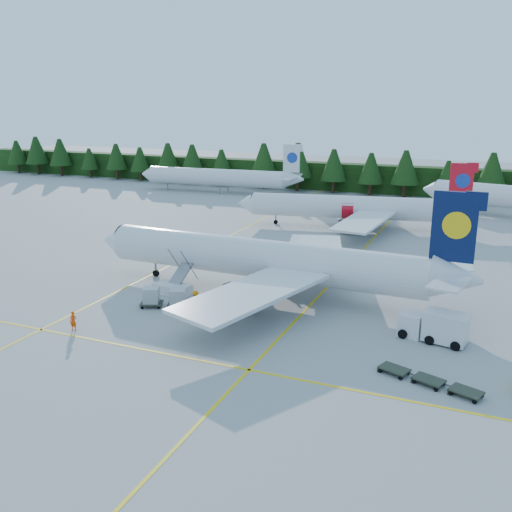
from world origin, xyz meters
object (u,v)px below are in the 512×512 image
at_px(airliner_red, 344,207).
at_px(airstairs, 174,286).
at_px(airliner_navy, 254,258).
at_px(service_truck, 433,326).

distance_m(airliner_red, airstairs, 39.19).
relative_size(airliner_navy, airliner_red, 1.14).
distance_m(airliner_red, service_truck, 44.26).
xyz_separation_m(airliner_red, airstairs, (-8.31, -38.23, -2.38)).
xyz_separation_m(airstairs, service_truck, (26.31, -2.17, 0.55)).
bearing_deg(airliner_navy, service_truck, -15.78).
relative_size(airstairs, service_truck, 0.98).
distance_m(airliner_navy, service_truck, 19.89).
distance_m(airliner_navy, airliner_red, 34.42).
relative_size(airliner_navy, airstairs, 7.15).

